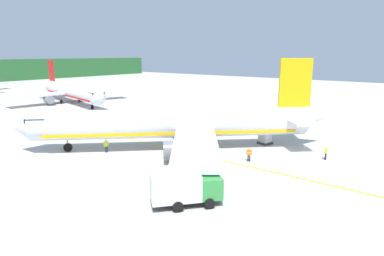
% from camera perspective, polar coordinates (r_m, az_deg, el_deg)
% --- Properties ---
extents(ground, '(240.00, 320.00, 0.20)m').
position_cam_1_polar(ground, '(75.63, -15.02, 2.61)').
color(ground, '#B7B5AD').
extents(airliner_foreground, '(31.82, 32.52, 11.90)m').
position_cam_1_polar(airliner_foreground, '(44.15, -2.58, 0.73)').
color(airliner_foreground, silver).
rests_on(airliner_foreground, ground).
extents(airliner_mid_apron, '(30.82, 37.06, 10.65)m').
position_cam_1_polar(airliner_mid_apron, '(91.23, -20.02, 5.91)').
color(airliner_mid_apron, silver).
rests_on(airliner_mid_apron, ground).
extents(service_truck_fuel, '(5.95, 5.41, 2.81)m').
position_cam_1_polar(service_truck_fuel, '(28.15, -1.21, -10.20)').
color(service_truck_fuel, '#338C3F').
rests_on(service_truck_fuel, ground).
extents(cargo_container_near, '(1.95, 1.95, 1.90)m').
position_cam_1_polar(cargo_container_near, '(48.03, 12.44, -1.63)').
color(cargo_container_near, '#333338').
rests_on(cargo_container_near, ground).
extents(crew_marshaller, '(0.63, 0.28, 1.66)m').
position_cam_1_polar(crew_marshaller, '(43.03, 21.96, -3.83)').
color(crew_marshaller, '#191E33').
rests_on(crew_marshaller, ground).
extents(crew_loader_left, '(0.24, 0.63, 1.69)m').
position_cam_1_polar(crew_loader_left, '(32.17, -2.60, -8.30)').
color(crew_loader_left, '#191E33').
rests_on(crew_loader_left, ground).
extents(crew_loader_right, '(0.40, 0.58, 1.62)m').
position_cam_1_polar(crew_loader_right, '(39.89, 9.73, -4.36)').
color(crew_loader_right, '#191E33').
rests_on(crew_loader_right, ground).
extents(crew_supervisor, '(0.57, 0.41, 1.68)m').
position_cam_1_polar(crew_supervisor, '(44.24, -14.51, -2.84)').
color(crew_supervisor, '#191E33').
rests_on(crew_supervisor, ground).
extents(apron_guide_line, '(0.30, 60.00, 0.01)m').
position_cam_1_polar(apron_guide_line, '(41.75, 1.69, -4.77)').
color(apron_guide_line, yellow).
rests_on(apron_guide_line, ground).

